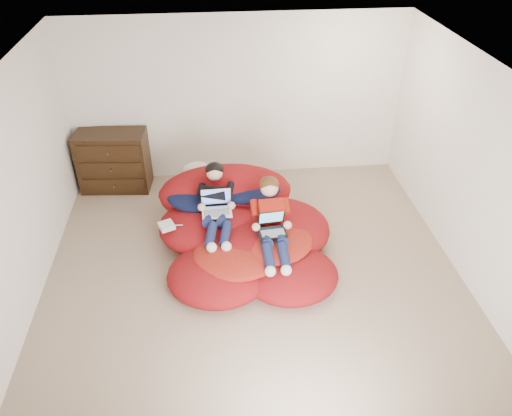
{
  "coord_description": "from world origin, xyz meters",
  "views": [
    {
      "loc": [
        -0.44,
        -4.56,
        4.1
      ],
      "look_at": [
        0.07,
        0.4,
        0.7
      ],
      "focal_mm": 35.0,
      "sensor_mm": 36.0,
      "label": 1
    }
  ],
  "objects_px": {
    "younger_boy": "(272,218)",
    "laptop_black": "(272,226)",
    "older_boy": "(216,200)",
    "laptop_white": "(216,205)",
    "dresser": "(114,161)",
    "beanbag_pile": "(241,229)"
  },
  "relations": [
    {
      "from": "dresser",
      "to": "beanbag_pile",
      "type": "height_order",
      "value": "dresser"
    },
    {
      "from": "beanbag_pile",
      "to": "older_boy",
      "type": "relative_size",
      "value": 2.04
    },
    {
      "from": "laptop_white",
      "to": "older_boy",
      "type": "bearing_deg",
      "value": 90.0
    },
    {
      "from": "older_boy",
      "to": "younger_boy",
      "type": "relative_size",
      "value": 1.08
    },
    {
      "from": "older_boy",
      "to": "laptop_black",
      "type": "bearing_deg",
      "value": -38.42
    },
    {
      "from": "laptop_white",
      "to": "dresser",
      "type": "bearing_deg",
      "value": 132.72
    },
    {
      "from": "beanbag_pile",
      "to": "laptop_white",
      "type": "distance_m",
      "value": 0.48
    },
    {
      "from": "younger_boy",
      "to": "laptop_black",
      "type": "relative_size",
      "value": 3.13
    },
    {
      "from": "laptop_black",
      "to": "younger_boy",
      "type": "bearing_deg",
      "value": 90.0
    },
    {
      "from": "older_boy",
      "to": "younger_boy",
      "type": "height_order",
      "value": "younger_boy"
    },
    {
      "from": "younger_boy",
      "to": "laptop_white",
      "type": "height_order",
      "value": "younger_boy"
    },
    {
      "from": "younger_boy",
      "to": "beanbag_pile",
      "type": "bearing_deg",
      "value": 137.64
    },
    {
      "from": "beanbag_pile",
      "to": "older_boy",
      "type": "height_order",
      "value": "older_boy"
    },
    {
      "from": "younger_boy",
      "to": "dresser",
      "type": "bearing_deg",
      "value": 137.42
    },
    {
      "from": "beanbag_pile",
      "to": "laptop_white",
      "type": "relative_size",
      "value": 6.32
    },
    {
      "from": "laptop_white",
      "to": "laptop_black",
      "type": "distance_m",
      "value": 0.77
    },
    {
      "from": "dresser",
      "to": "beanbag_pile",
      "type": "distance_m",
      "value": 2.44
    },
    {
      "from": "beanbag_pile",
      "to": "laptop_white",
      "type": "xyz_separation_m",
      "value": [
        -0.3,
        0.03,
        0.38
      ]
    },
    {
      "from": "dresser",
      "to": "laptop_black",
      "type": "height_order",
      "value": "dresser"
    },
    {
      "from": "dresser",
      "to": "laptop_white",
      "type": "bearing_deg",
      "value": -47.28
    },
    {
      "from": "younger_boy",
      "to": "laptop_white",
      "type": "relative_size",
      "value": 2.89
    },
    {
      "from": "laptop_black",
      "to": "dresser",
      "type": "bearing_deg",
      "value": 136.56
    }
  ]
}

